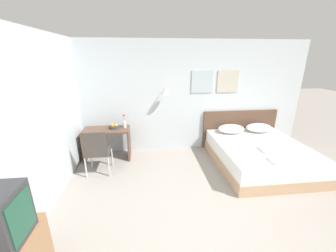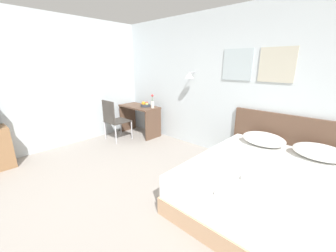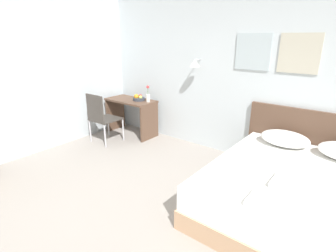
% 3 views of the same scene
% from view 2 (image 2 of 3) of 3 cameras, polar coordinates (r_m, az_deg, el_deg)
% --- Properties ---
extents(ground_plane, '(24.00, 24.00, 0.00)m').
position_cam_2_polar(ground_plane, '(2.73, -21.90, -23.53)').
color(ground_plane, gray).
extents(wall_back, '(5.86, 0.31, 2.65)m').
position_cam_2_polar(wall_back, '(4.08, 13.94, 10.98)').
color(wall_back, silver).
rests_on(wall_back, ground_plane).
extents(bed, '(1.81, 2.04, 0.50)m').
position_cam_2_polar(bed, '(2.91, 26.02, -15.31)').
color(bed, tan).
rests_on(bed, ground_plane).
extents(headboard, '(1.93, 0.06, 0.97)m').
position_cam_2_polar(headboard, '(3.75, 31.36, -4.88)').
color(headboard, brown).
rests_on(headboard, ground_plane).
extents(pillow_left, '(0.63, 0.45, 0.19)m').
position_cam_2_polar(pillow_left, '(3.51, 24.94, -3.31)').
color(pillow_left, white).
rests_on(pillow_left, bed).
extents(pillow_right, '(0.63, 0.45, 0.19)m').
position_cam_2_polar(pillow_right, '(3.39, 36.42, -5.82)').
color(pillow_right, white).
rests_on(pillow_right, bed).
extents(folded_towel_near_foot, '(0.36, 0.32, 0.06)m').
position_cam_2_polar(folded_towel_near_foot, '(2.51, 24.95, -13.00)').
color(folded_towel_near_foot, white).
rests_on(folded_towel_near_foot, bed).
extents(folded_towel_mid_bed, '(0.31, 0.30, 0.06)m').
position_cam_2_polar(folded_towel_mid_bed, '(2.17, 18.53, -17.25)').
color(folded_towel_mid_bed, white).
rests_on(folded_towel_mid_bed, bed).
extents(desk, '(1.03, 0.52, 0.72)m').
position_cam_2_polar(desk, '(5.17, -7.89, 3.05)').
color(desk, brown).
rests_on(desk, ground_plane).
extents(desk_chair, '(0.48, 0.48, 0.94)m').
position_cam_2_polar(desk_chair, '(4.82, -14.94, 2.24)').
color(desk_chair, '#3D3833').
rests_on(desk_chair, ground_plane).
extents(fruit_bowl, '(0.24, 0.24, 0.13)m').
position_cam_2_polar(fruit_bowl, '(5.01, -6.29, 5.86)').
color(fruit_bowl, '#333842').
rests_on(fruit_bowl, desk).
extents(flower_vase, '(0.07, 0.07, 0.32)m').
position_cam_2_polar(flower_vase, '(4.83, -4.33, 6.36)').
color(flower_vase, silver).
rests_on(flower_vase, desk).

